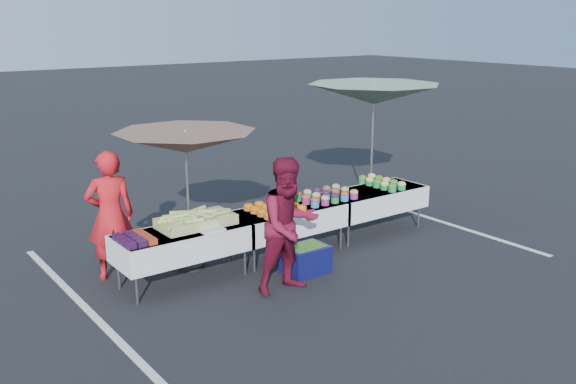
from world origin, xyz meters
TOP-DOWN VIEW (x-y plane):
  - ground at (0.00, 0.00)m, footprint 80.00×80.00m
  - stripe_left at (-3.20, 0.00)m, footprint 0.10×5.00m
  - stripe_right at (3.20, 0.00)m, footprint 0.10×5.00m
  - table_left at (-1.80, 0.00)m, footprint 1.86×0.81m
  - table_center at (0.00, 0.00)m, footprint 1.86×0.81m
  - table_right at (1.80, 0.00)m, footprint 1.86×0.81m
  - berry_punnets at (-2.51, -0.06)m, footprint 0.40×0.54m
  - corn_pile at (-1.56, 0.04)m, footprint 1.16×0.57m
  - plastic_bags at (-1.50, -0.30)m, footprint 0.30×0.25m
  - carrot_bowls at (-0.25, -0.01)m, footprint 0.75×0.69m
  - potato_cups at (0.75, 0.00)m, footprint 0.94×0.58m
  - bean_baskets at (2.06, 0.08)m, footprint 0.36×0.86m
  - vendor at (-2.52, 0.72)m, footprint 0.75×0.59m
  - customer at (-0.80, -1.11)m, footprint 0.92×0.73m
  - umbrella_left at (-1.48, 0.40)m, footprint 2.63×2.63m
  - umbrella_right at (2.50, 0.80)m, footprint 2.96×2.96m
  - storage_bin at (-0.25, -0.76)m, footprint 0.64×0.47m

SIDE VIEW (x-z plane):
  - ground at x=0.00m, z-range 0.00..0.00m
  - stripe_left at x=-3.20m, z-range 0.00..0.00m
  - stripe_right at x=3.20m, z-range 0.00..0.00m
  - storage_bin at x=-0.25m, z-range 0.01..0.42m
  - table_left at x=-1.80m, z-range 0.21..0.96m
  - table_center at x=0.00m, z-range 0.21..0.96m
  - table_right at x=1.80m, z-range 0.21..0.96m
  - plastic_bags at x=-1.50m, z-range 0.75..0.80m
  - berry_punnets at x=-2.51m, z-range 0.75..0.83m
  - carrot_bowls at x=-0.25m, z-range 0.75..0.85m
  - bean_baskets at x=2.06m, z-range 0.75..0.90m
  - potato_cups at x=0.75m, z-range 0.75..0.91m
  - corn_pile at x=-1.56m, z-range 0.71..0.97m
  - vendor at x=-2.52m, z-range 0.00..1.82m
  - customer at x=-0.80m, z-range 0.00..1.83m
  - umbrella_left at x=-1.48m, z-range 0.83..2.89m
  - umbrella_right at x=2.50m, z-range 0.99..3.44m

